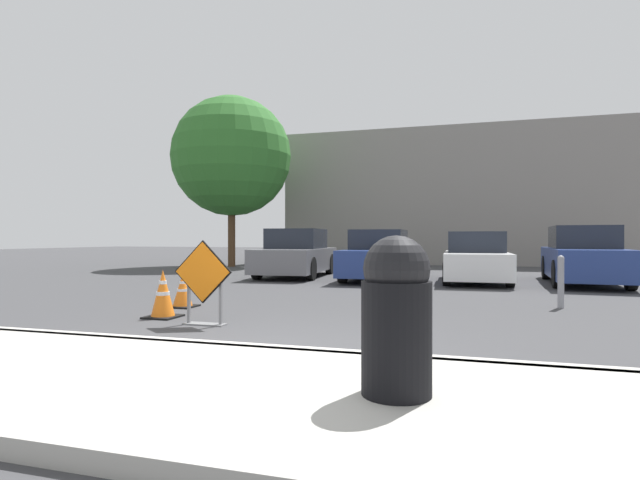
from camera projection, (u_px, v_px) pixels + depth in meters
ground_plane at (393, 280)px, 14.77m from camera, size 96.00×96.00×0.00m
sidewalk_strip at (189, 388)px, 3.93m from camera, size 29.25×2.61×0.14m
curb_lip at (256, 352)px, 5.18m from camera, size 29.25×0.20×0.14m
road_closed_sign at (203, 280)px, 7.15m from camera, size 0.91×0.20×1.22m
traffic_cone_nearest at (163, 294)px, 7.85m from camera, size 0.49×0.49×0.76m
traffic_cone_second at (183, 291)px, 9.04m from camera, size 0.47×0.47×0.61m
parked_car_nearest at (296, 255)px, 16.22m from camera, size 2.10×4.48×1.55m
parked_car_second at (379, 257)px, 14.98m from camera, size 1.83×4.41×1.50m
parked_car_third at (476, 259)px, 14.11m from camera, size 1.84×4.06×1.43m
parked_car_fourth at (583, 257)px, 13.56m from camera, size 1.99×4.76×1.59m
trash_bin at (396, 314)px, 3.54m from camera, size 0.50×0.50×1.13m
bollard_nearest at (561, 280)px, 8.92m from camera, size 0.12×0.12×0.94m
building_facade_backdrop at (453, 199)px, 25.11m from camera, size 16.22×5.00×6.44m
street_tree_behind_lot at (232, 157)px, 21.89m from camera, size 5.23×5.23×7.46m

